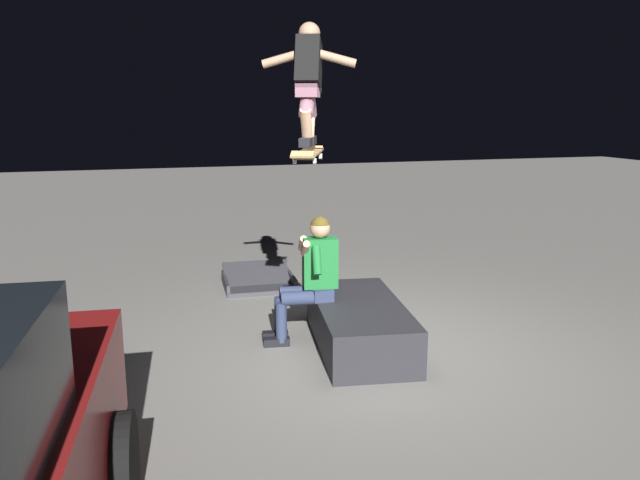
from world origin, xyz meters
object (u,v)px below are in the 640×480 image
(skater_airborne, at_px, (309,78))
(kicker_ramp, at_px, (259,282))
(person_sitting_on_ledge, at_px, (310,274))
(skateboard, at_px, (308,153))
(ledge_box_main, at_px, (359,325))

(skater_airborne, distance_m, kicker_ramp, 3.31)
(person_sitting_on_ledge, bearing_deg, skateboard, 158.34)
(person_sitting_on_ledge, relative_size, skateboard, 1.25)
(skateboard, relative_size, kicker_ramp, 1.06)
(skateboard, distance_m, skater_airborne, 0.69)
(skater_airborne, bearing_deg, kicker_ramp, 2.56)
(skateboard, bearing_deg, ledge_box_main, -111.18)
(skateboard, distance_m, kicker_ramp, 2.86)
(person_sitting_on_ledge, relative_size, skater_airborne, 1.14)
(skater_airborne, bearing_deg, skateboard, 157.64)
(skater_airborne, xyz_separation_m, kicker_ramp, (2.13, 0.10, -2.53))
(person_sitting_on_ledge, height_order, skater_airborne, skater_airborne)
(skateboard, height_order, skater_airborne, skater_airborne)
(skateboard, xyz_separation_m, kicker_ramp, (2.18, 0.07, -1.85))
(ledge_box_main, relative_size, person_sitting_on_ledge, 1.38)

